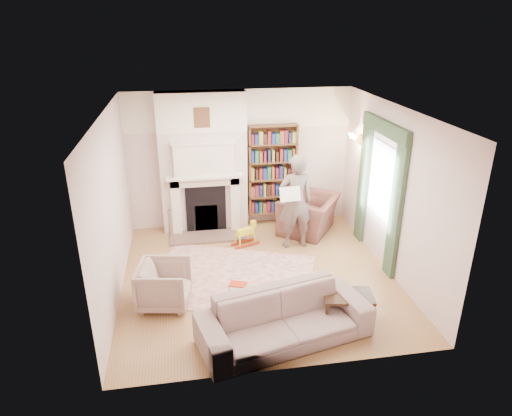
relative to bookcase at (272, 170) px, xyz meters
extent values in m
plane|color=olive|center=(-0.65, -2.12, -1.18)|extent=(4.50, 4.50, 0.00)
plane|color=white|center=(-0.65, -2.12, 1.62)|extent=(4.50, 4.50, 0.00)
plane|color=silver|center=(-0.65, 0.13, 0.22)|extent=(4.50, 0.00, 4.50)
plane|color=silver|center=(-0.65, -4.37, 0.22)|extent=(4.50, 0.00, 4.50)
plane|color=silver|center=(-2.90, -2.12, 0.22)|extent=(0.00, 4.50, 4.50)
plane|color=silver|center=(1.60, -2.12, 0.22)|extent=(0.00, 4.50, 4.50)
cube|color=silver|center=(-1.40, -0.04, 0.22)|extent=(1.70, 0.35, 2.80)
cube|color=silver|center=(-1.40, -0.33, 0.04)|extent=(1.47, 0.24, 0.05)
cube|color=black|center=(-1.40, -0.24, -0.68)|extent=(0.80, 0.06, 0.96)
cube|color=silver|center=(-1.40, -0.31, 0.38)|extent=(1.15, 0.18, 0.62)
cube|color=brown|center=(0.00, 0.00, 0.00)|extent=(1.00, 0.24, 1.85)
cube|color=silver|center=(1.58, -1.72, 0.27)|extent=(0.02, 0.90, 1.30)
cube|color=#2F482E|center=(1.55, -2.42, 0.02)|extent=(0.07, 0.32, 2.40)
cube|color=#2F482E|center=(1.55, -1.02, 0.02)|extent=(0.07, 0.32, 2.40)
cube|color=#2F482E|center=(1.54, -1.72, 1.20)|extent=(0.09, 1.70, 0.24)
cube|color=beige|center=(-1.13, -2.12, -1.17)|extent=(3.23, 2.88, 0.01)
imported|color=#542E2C|center=(0.66, -0.54, -0.80)|extent=(1.48, 1.52, 0.75)
imported|color=#BFB29E|center=(-2.19, -2.70, -0.83)|extent=(0.87, 0.85, 0.69)
imported|color=gray|center=(-0.58, -3.80, -0.84)|extent=(2.46, 1.41, 0.68)
imported|color=#5F524C|center=(0.21, -1.14, -0.27)|extent=(0.70, 0.49, 1.82)
cube|color=white|center=(0.06, -1.34, -0.02)|extent=(0.39, 0.14, 0.26)
cylinder|color=#ACAEB4|center=(-2.04, -0.22, -0.90)|extent=(0.29, 0.29, 0.55)
cube|color=#DADE4E|center=(-0.99, -2.61, -1.15)|extent=(0.40, 0.40, 0.03)
cube|color=red|center=(-1.04, -2.40, -1.14)|extent=(0.32, 0.27, 0.05)
cube|color=red|center=(-0.11, -2.61, -1.16)|extent=(0.25, 0.19, 0.02)
cube|color=red|center=(-0.50, -2.61, -1.16)|extent=(0.29, 0.25, 0.02)
camera|label=1|loc=(-1.79, -8.73, 2.88)|focal=32.00mm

